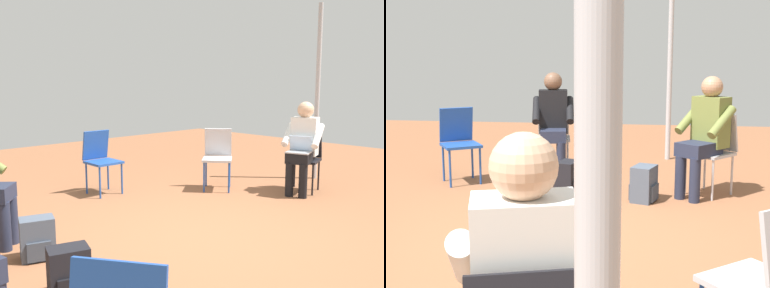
{
  "view_description": "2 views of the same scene",
  "coord_description": "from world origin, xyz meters",
  "views": [
    {
      "loc": [
        2.73,
        -2.74,
        1.51
      ],
      "look_at": [
        -0.09,
        -0.01,
        0.93
      ],
      "focal_mm": 40.0,
      "sensor_mm": 36.0,
      "label": 1
    },
    {
      "loc": [
        -0.74,
        3.98,
        1.48
      ],
      "look_at": [
        -0.16,
        -0.33,
        0.73
      ],
      "focal_mm": 50.0,
      "sensor_mm": 36.0,
      "label": 2
    }
  ],
  "objects": [
    {
      "name": "ground_plane",
      "position": [
        0.0,
        0.0,
        0.0
      ],
      "size": [
        14.0,
        14.0,
        0.0
      ],
      "primitive_type": "plane",
      "color": "brown"
    },
    {
      "name": "chair_north",
      "position": [
        -0.37,
        2.46,
        0.5
      ],
      "size": [
        0.5,
        0.53,
        0.85
      ],
      "rotation": [
        0.0,
        0.0,
        -2.85
      ],
      "color": "black",
      "rests_on": "ground"
    },
    {
      "name": "chair_northwest",
      "position": [
        -1.29,
        1.65,
        0.5
      ],
      "size": [
        0.58,
        0.58,
        0.85
      ],
      "rotation": [
        0.0,
        0.0,
        -2.45
      ],
      "color": "#B7B7BC",
      "rests_on": "ground"
    },
    {
      "name": "chair_west",
      "position": [
        -2.22,
        0.33,
        0.5
      ],
      "size": [
        0.44,
        0.4,
        0.85
      ],
      "rotation": [
        0.0,
        0.0,
        -1.58
      ],
      "color": "#1E4799",
      "rests_on": "ground"
    },
    {
      "name": "person_with_laptop",
      "position": [
        -0.33,
        2.3,
        0.69
      ],
      "size": [
        0.58,
        0.6,
        1.24
      ],
      "rotation": [
        0.0,
        0.0,
        -2.85
      ],
      "color": "black",
      "rests_on": "ground"
    },
    {
      "name": "backpack_near_laptop_user",
      "position": [
        0.08,
        -1.39,
        0.16
      ],
      "size": [
        0.3,
        0.33,
        0.36
      ],
      "rotation": [
        0.0,
        0.0,
        4.41
      ],
      "color": "black",
      "rests_on": "ground"
    },
    {
      "name": "backpack_by_empty_chair",
      "position": [
        -0.7,
        -1.26,
        0.16
      ],
      "size": [
        0.3,
        0.33,
        0.36
      ],
      "rotation": [
        0.0,
        0.0,
        4.38
      ],
      "color": "#475160",
      "rests_on": "ground"
    },
    {
      "name": "tent_pole_near",
      "position": [
        -0.67,
        3.22,
        1.34
      ],
      "size": [
        0.07,
        0.07,
        2.67
      ],
      "primitive_type": "cylinder",
      "color": "#B2B2B7",
      "rests_on": "ground"
    }
  ]
}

